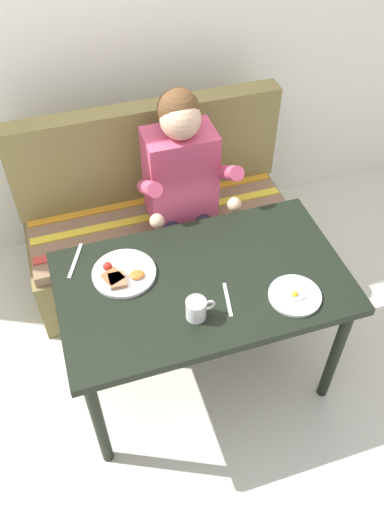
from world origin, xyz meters
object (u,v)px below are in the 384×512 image
plate_breakfast (123,274)px  fork (228,300)px  table (203,292)px  person (184,186)px  plate_eggs (295,295)px  coffee_mug (197,309)px  knife (75,261)px  couch (159,228)px

plate_breakfast → fork: size_ratio=1.56×
table → plate_breakfast: (-0.31, 0.12, 0.09)m
person → fork: 0.72m
table → plate_breakfast: size_ratio=4.51×
person → plate_breakfast: bearing=-131.2°
plate_eggs → coffee_mug: (-0.40, 0.03, 0.04)m
table → plate_eggs: size_ratio=5.66×
plate_breakfast → fork: bearing=-34.2°
coffee_mug → knife: 0.59m
fork → couch: bearing=104.7°
couch → plate_eggs: bearing=-71.5°
coffee_mug → plate_eggs: bearing=-3.9°
coffee_mug → knife: coffee_mug is taller
plate_eggs → knife: (-0.81, 0.46, -0.01)m
couch → fork: couch is taller
table → person: (0.10, 0.59, 0.09)m
person → couch: bearing=119.9°
person → knife: person is taller
coffee_mug → person: bearing=76.4°
couch → fork: (0.06, -0.90, 0.40)m
plate_eggs → fork: 0.27m
person → plate_eggs: 0.82m
fork → knife: same height
person → knife: (-0.59, -0.33, -0.01)m
plate_breakfast → fork: 0.45m
coffee_mug → plate_breakfast: bearing=128.2°
plate_breakfast → person: bearing=48.8°
table → person: person is taller
plate_breakfast → couch: bearing=64.3°
plate_eggs → knife: 0.93m
couch → plate_breakfast: couch is taller
table → plate_eggs: (0.32, -0.20, 0.09)m
couch → coffee_mug: size_ratio=12.20×
coffee_mug → fork: size_ratio=0.69×
plate_breakfast → fork: (0.37, -0.25, -0.01)m
couch → fork: bearing=-86.2°
couch → coffee_mug: couch is taller
table → plate_breakfast: 0.35m
table → plate_breakfast: bearing=158.8°
couch → plate_breakfast: bearing=-115.7°
table → plate_eggs: plate_eggs is taller
plate_breakfast → plate_eggs: (0.63, -0.32, -0.00)m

